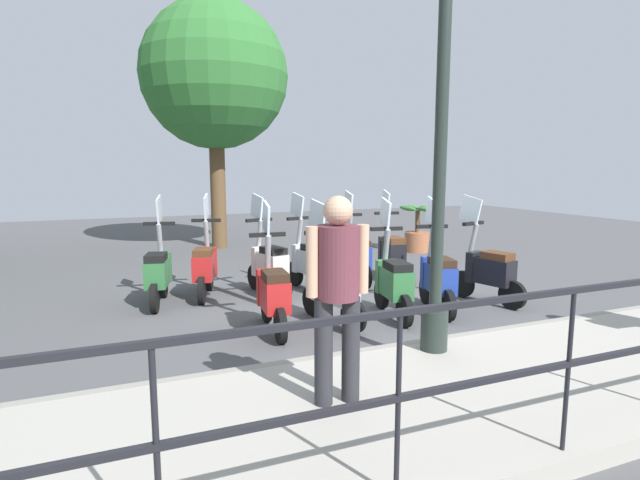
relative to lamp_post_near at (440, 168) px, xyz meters
The scene contains 18 objects.
ground_plane 3.10m from the lamp_post_near, ahead, with size 28.00×28.00×0.00m, color #4C4C4F.
promenade_walkway 2.04m from the lamp_post_near, 155.56° to the right, with size 2.20×20.00×0.15m.
fence_railing 2.11m from the lamp_post_near, 169.23° to the right, with size 0.04×16.03×1.07m.
lamp_post_near is the anchor object (origin of this frame).
pedestrian_distant 1.72m from the lamp_post_near, 115.84° to the left, with size 0.34×0.49×1.59m.
tree_distant 8.29m from the lamp_post_near, ahead, with size 3.39×3.39×5.73m.
potted_palm 6.86m from the lamp_post_near, 31.69° to the right, with size 1.06×0.66×1.05m.
scooter_near_0 2.95m from the lamp_post_near, 51.82° to the right, with size 1.21×0.53×1.54m.
scooter_near_1 2.36m from the lamp_post_near, 36.17° to the right, with size 1.21×0.52×1.54m.
scooter_near_2 2.13m from the lamp_post_near, 15.40° to the right, with size 1.23×0.47×1.54m.
scooter_near_3 2.16m from the lamp_post_near, 15.21° to the left, with size 1.21×0.51×1.54m.
scooter_near_4 2.43m from the lamp_post_near, 37.78° to the left, with size 1.23×0.44×1.54m.
scooter_far_0 4.04m from the lamp_post_near, 23.81° to the right, with size 1.22×0.48×1.54m.
scooter_far_1 3.79m from the lamp_post_near, 13.39° to the right, with size 1.23×0.44×1.54m.
scooter_far_2 3.53m from the lamp_post_near, ahead, with size 1.22×0.51×1.54m.
scooter_far_3 3.60m from the lamp_post_near, 13.22° to the left, with size 1.21×0.51×1.54m.
scooter_far_4 4.10m from the lamp_post_near, 25.77° to the left, with size 1.20×0.54×1.54m.
scooter_far_5 4.28m from the lamp_post_near, 35.69° to the left, with size 1.22×0.50×1.54m.
Camera 1 is at (-6.36, 3.18, 1.95)m, focal length 28.00 mm.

